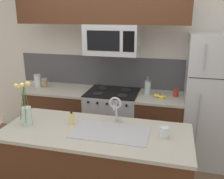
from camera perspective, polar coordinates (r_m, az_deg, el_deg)
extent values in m
cube|color=silver|center=(3.92, 5.78, 6.07)|extent=(5.20, 0.10, 2.60)
cube|color=#4C4C51|center=(3.95, 1.28, 4.01)|extent=(3.31, 0.01, 0.48)
cube|color=#4C2B19|center=(4.16, -11.47, -6.01)|extent=(0.95, 0.62, 0.88)
cube|color=#B2AD9E|center=(4.00, -11.85, -0.01)|extent=(0.98, 0.65, 0.03)
cube|color=#4C2B19|center=(3.79, 10.62, -8.32)|extent=(0.65, 0.62, 0.88)
cube|color=#B2AD9E|center=(3.62, 11.01, -1.81)|extent=(0.68, 0.65, 0.03)
cube|color=#B7BABF|center=(3.87, 0.13, -7.12)|extent=(0.76, 0.62, 0.91)
cube|color=black|center=(3.71, 0.13, -0.62)|extent=(0.76, 0.62, 0.01)
cylinder|color=black|center=(3.63, -3.19, -0.90)|extent=(0.15, 0.15, 0.01)
cylinder|color=black|center=(3.54, 2.46, -1.35)|extent=(0.15, 0.15, 0.01)
cylinder|color=black|center=(3.88, -2.00, 0.32)|extent=(0.15, 0.15, 0.01)
cylinder|color=black|center=(3.79, 3.30, -0.07)|extent=(0.15, 0.15, 0.01)
cylinder|color=black|center=(3.51, -5.50, -2.89)|extent=(0.03, 0.02, 0.03)
cylinder|color=black|center=(3.47, -3.37, -3.09)|extent=(0.03, 0.02, 0.03)
cylinder|color=black|center=(3.43, -1.19, -3.29)|extent=(0.03, 0.02, 0.03)
cylinder|color=black|center=(3.40, 1.04, -3.48)|extent=(0.03, 0.02, 0.03)
cylinder|color=black|center=(3.38, 3.30, -3.68)|extent=(0.03, 0.02, 0.03)
cube|color=#B7BABF|center=(3.53, 0.06, 11.37)|extent=(0.74, 0.40, 0.42)
cube|color=black|center=(3.35, -2.06, 11.04)|extent=(0.45, 0.00, 0.27)
cube|color=black|center=(3.27, 3.81, 10.87)|extent=(0.15, 0.00, 0.27)
cube|color=#4C2B19|center=(3.52, -2.62, 19.61)|extent=(2.36, 0.34, 0.60)
cube|color=#B7BABF|center=(3.68, 22.85, -2.45)|extent=(0.86, 0.72, 1.80)
cylinder|color=#99999E|center=(3.13, 20.45, 6.81)|extent=(0.01, 0.01, 0.32)
cylinder|color=#99999E|center=(3.35, 19.03, -6.60)|extent=(0.01, 0.01, 0.68)
cylinder|color=silver|center=(4.15, -16.65, 1.82)|extent=(0.10, 0.10, 0.18)
cylinder|color=#B2B2B7|center=(4.12, -16.77, 3.19)|extent=(0.10, 0.10, 0.02)
cylinder|color=#997F5B|center=(4.12, -15.17, 1.40)|extent=(0.09, 0.09, 0.12)
cylinder|color=#B2B2B7|center=(4.10, -15.24, 2.31)|extent=(0.09, 0.09, 0.01)
ellipsoid|color=yellow|center=(3.54, 10.68, -1.53)|extent=(0.16, 0.13, 0.06)
ellipsoid|color=yellow|center=(3.56, 10.80, -1.46)|extent=(0.18, 0.08, 0.06)
ellipsoid|color=yellow|center=(3.54, 10.89, -1.55)|extent=(0.17, 0.04, 0.05)
ellipsoid|color=yellow|center=(3.56, 11.00, -1.47)|extent=(0.18, 0.09, 0.06)
ellipsoid|color=yellow|center=(3.54, 11.06, -1.56)|extent=(0.17, 0.12, 0.06)
cylinder|color=brown|center=(3.54, 10.92, -1.06)|extent=(0.02, 0.02, 0.03)
cylinder|color=silver|center=(3.66, 8.13, 0.31)|extent=(0.09, 0.09, 0.18)
cylinder|color=#A3A3AA|center=(3.63, 8.20, 1.82)|extent=(0.08, 0.08, 0.02)
cylinder|color=#A3A3AA|center=(3.62, 8.22, 2.36)|extent=(0.01, 0.01, 0.05)
sphere|color=#A3A3AA|center=(3.61, 8.24, 2.86)|extent=(0.02, 0.02, 0.02)
cylinder|color=#B22D23|center=(3.64, 14.38, -0.72)|extent=(0.08, 0.08, 0.11)
cube|color=#4C2B19|center=(2.80, -3.62, -18.02)|extent=(1.88, 0.78, 0.88)
cube|color=#B2AD9E|center=(2.57, -3.81, -9.70)|extent=(1.91, 0.81, 0.03)
cube|color=#ADAFB5|center=(2.52, -0.35, -9.69)|extent=(0.76, 0.43, 0.01)
cube|color=#ADAFB5|center=(2.60, -4.15, -10.79)|extent=(0.30, 0.33, 0.15)
cube|color=#ADAFB5|center=(2.52, 3.58, -11.71)|extent=(0.30, 0.33, 0.15)
cylinder|color=#B7BABF|center=(2.74, 0.99, -7.23)|extent=(0.04, 0.04, 0.02)
cylinder|color=#B7BABF|center=(2.69, 1.01, -4.91)|extent=(0.02, 0.02, 0.22)
torus|color=#B7BABF|center=(2.60, 0.74, -3.11)|extent=(0.13, 0.02, 0.13)
cylinder|color=#B7BABF|center=(2.56, 0.45, -4.16)|extent=(0.02, 0.02, 0.06)
cube|color=#B7BABF|center=(2.72, 1.72, -6.83)|extent=(0.07, 0.01, 0.01)
cylinder|color=#DBCC75|center=(2.69, -9.22, -6.64)|extent=(0.05, 0.05, 0.13)
cylinder|color=black|center=(2.66, -9.30, -5.13)|extent=(0.02, 0.02, 0.02)
cube|color=black|center=(2.65, -9.00, -4.80)|extent=(0.03, 0.01, 0.01)
cylinder|color=silver|center=(2.45, 11.86, -9.56)|extent=(0.08, 0.08, 0.11)
cylinder|color=silver|center=(2.78, -18.87, -5.78)|extent=(0.10, 0.10, 0.20)
cylinder|color=silver|center=(2.81, -18.74, -6.99)|extent=(0.09, 0.09, 0.06)
cylinder|color=#386B2D|center=(2.68, -19.33, -2.95)|extent=(0.05, 0.09, 0.40)
sphere|color=#EFE066|center=(2.58, -19.91, 0.96)|extent=(0.04, 0.04, 0.04)
cylinder|color=#386B2D|center=(2.77, -19.73, -3.02)|extent=(0.09, 0.03, 0.34)
sphere|color=#EFE066|center=(2.74, -20.69, 0.58)|extent=(0.05, 0.05, 0.05)
cylinder|color=#386B2D|center=(2.74, -18.74, -2.71)|extent=(0.03, 0.05, 0.38)
sphere|color=#EFE066|center=(2.69, -18.69, 1.26)|extent=(0.05, 0.05, 0.05)
cylinder|color=#386B2D|center=(2.73, -19.93, -2.94)|extent=(0.06, 0.05, 0.38)
sphere|color=#EFE066|center=(2.67, -21.11, 0.84)|extent=(0.04, 0.04, 0.04)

